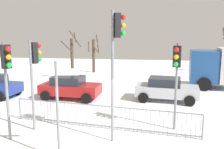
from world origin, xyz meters
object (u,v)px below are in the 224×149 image
object	(u,v)px
direction_sign_post	(59,106)
car_silver_trailing	(166,89)
traffic_light_rear_left	(116,48)
traffic_light_mid_right	(7,70)
traffic_light_foreground_right	(34,65)
traffic_light_foreground_left	(177,68)
bare_tree_left	(72,57)
car_red_far	(70,87)
bare_tree_right	(94,54)

from	to	relation	value
direction_sign_post	car_silver_trailing	size ratio (longest dim) A/B	0.85
traffic_light_rear_left	traffic_light_mid_right	world-z (taller)	traffic_light_rear_left
traffic_light_rear_left	traffic_light_foreground_right	distance (m)	3.79
traffic_light_rear_left	traffic_light_mid_right	distance (m)	4.24
traffic_light_foreground_right	traffic_light_rear_left	bearing A→B (deg)	23.90
traffic_light_mid_right	car_silver_trailing	xyz separation A→B (m)	(6.45, 6.86, -2.11)
traffic_light_foreground_left	direction_sign_post	distance (m)	5.18
direction_sign_post	bare_tree_left	bearing A→B (deg)	94.45
traffic_light_foreground_left	traffic_light_foreground_right	bearing A→B (deg)	20.09
car_red_far	car_silver_trailing	bearing A→B (deg)	7.85
traffic_light_foreground_left	traffic_light_mid_right	size ratio (longest dim) A/B	0.98
traffic_light_foreground_left	traffic_light_foreground_right	distance (m)	6.07
bare_tree_left	car_red_far	bearing A→B (deg)	-73.75
bare_tree_left	bare_tree_right	world-z (taller)	bare_tree_left
traffic_light_foreground_left	bare_tree_left	distance (m)	13.43
traffic_light_rear_left	traffic_light_foreground_left	bearing A→B (deg)	93.06
car_silver_trailing	bare_tree_right	size ratio (longest dim) A/B	0.98
traffic_light_foreground_left	car_red_far	xyz separation A→B (m)	(-6.18, 4.39, -2.04)
traffic_light_rear_left	bare_tree_left	world-z (taller)	traffic_light_rear_left
car_silver_trailing	car_red_far	distance (m)	6.15
traffic_light_foreground_left	bare_tree_right	xyz separation A→B (m)	(-7.01, 14.98, -0.89)
traffic_light_foreground_right	bare_tree_left	xyz separation A→B (m)	(-2.00, 11.44, -0.84)
traffic_light_mid_right	bare_tree_left	size ratio (longest dim) A/B	0.89
car_red_far	bare_tree_left	distance (m)	6.73
car_red_far	traffic_light_mid_right	bearing A→B (deg)	-89.02
traffic_light_foreground_left	traffic_light_rear_left	world-z (taller)	traffic_light_rear_left
traffic_light_foreground_left	direction_sign_post	world-z (taller)	traffic_light_foreground_left
direction_sign_post	car_silver_trailing	distance (m)	8.94
traffic_light_rear_left	car_silver_trailing	bearing A→B (deg)	132.38
direction_sign_post	car_silver_trailing	bearing A→B (deg)	51.57
traffic_light_foreground_right	traffic_light_foreground_left	bearing A→B (deg)	41.13
bare_tree_left	bare_tree_right	xyz separation A→B (m)	(1.02, 4.24, -0.14)
traffic_light_rear_left	traffic_light_foreground_right	size ratio (longest dim) A/B	1.28
traffic_light_rear_left	bare_tree_right	size ratio (longest dim) A/B	1.25
car_silver_trailing	car_red_far	size ratio (longest dim) A/B	1.02
traffic_light_foreground_right	car_silver_trailing	xyz separation A→B (m)	(5.98, 5.53, -2.13)
traffic_light_mid_right	direction_sign_post	distance (m)	2.84
traffic_light_rear_left	traffic_light_mid_right	bearing A→B (deg)	-107.99
direction_sign_post	traffic_light_foreground_left	bearing A→B (deg)	25.68
traffic_light_foreground_right	car_silver_trailing	size ratio (longest dim) A/B	1.00
bare_tree_right	traffic_light_rear_left	bearing A→B (deg)	-74.25
traffic_light_foreground_right	car_silver_trailing	distance (m)	8.42
traffic_light_mid_right	car_red_far	distance (m)	6.77
direction_sign_post	bare_tree_left	distance (m)	14.39
car_red_far	bare_tree_right	bearing A→B (deg)	98.27
car_silver_trailing	bare_tree_left	world-z (taller)	bare_tree_left
traffic_light_mid_right	bare_tree_right	bearing A→B (deg)	-141.59
traffic_light_mid_right	car_silver_trailing	bearing A→B (deg)	173.45
bare_tree_left	traffic_light_foreground_left	bearing A→B (deg)	-53.21
traffic_light_rear_left	car_silver_trailing	size ratio (longest dim) A/B	1.28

